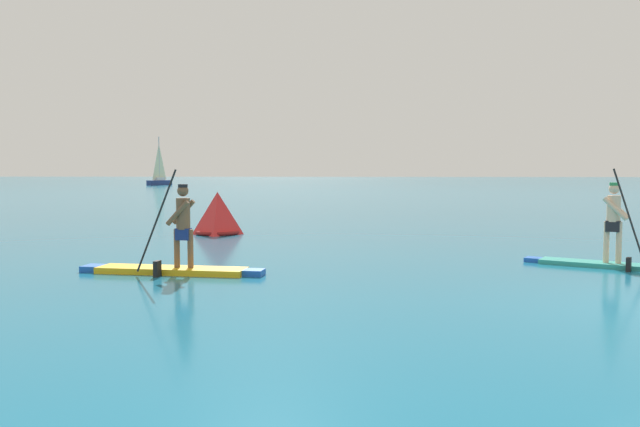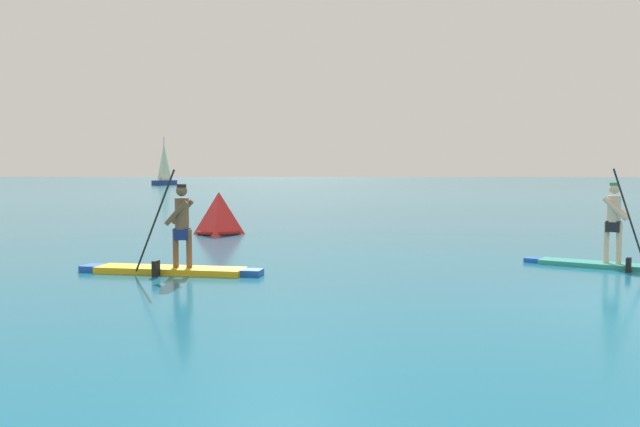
{
  "view_description": "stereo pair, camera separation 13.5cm",
  "coord_description": "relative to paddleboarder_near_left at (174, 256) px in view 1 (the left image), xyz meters",
  "views": [
    {
      "loc": [
        -4.75,
        -9.16,
        1.93
      ],
      "look_at": [
        -6.23,
        5.95,
        0.92
      ],
      "focal_mm": 35.69,
      "sensor_mm": 36.0,
      "label": 1
    },
    {
      "loc": [
        -4.62,
        -9.15,
        1.93
      ],
      "look_at": [
        -6.23,
        5.95,
        0.92
      ],
      "focal_mm": 35.69,
      "sensor_mm": 36.0,
      "label": 2
    }
  ],
  "objects": [
    {
      "name": "paddleboarder_near_left",
      "position": [
        0.0,
        0.0,
        0.0
      ],
      "size": [
        3.59,
        0.92,
        2.0
      ],
      "rotation": [
        0.0,
        0.0,
        3.07
      ],
      "color": "yellow",
      "rests_on": "ground"
    },
    {
      "name": "paddleboarder_mid_center",
      "position": [
        8.5,
        1.6,
        0.08
      ],
      "size": [
        3.09,
        1.83,
        2.04
      ],
      "rotation": [
        0.0,
        0.0,
        -0.47
      ],
      "color": "teal",
      "rests_on": "ground"
    },
    {
      "name": "race_marker_buoy",
      "position": [
        -1.12,
        7.48,
        0.26
      ],
      "size": [
        1.37,
        1.37,
        1.3
      ],
      "color": "red",
      "rests_on": "ground"
    },
    {
      "name": "sailboat_left_horizon",
      "position": [
        -27.33,
        75.4,
        0.73
      ],
      "size": [
        2.52,
        4.21,
        6.81
      ],
      "rotation": [
        0.0,
        0.0,
        4.31
      ],
      "color": "navy",
      "rests_on": "ground"
    }
  ]
}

